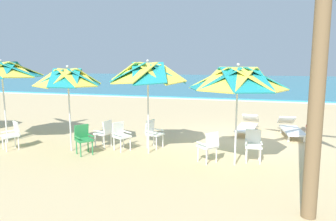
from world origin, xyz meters
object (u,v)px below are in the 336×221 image
object	(u,v)px
beach_umbrella_1	(148,74)
beach_umbrella_2	(68,78)
plastic_chair_5	(105,132)
sun_lounger_1	(247,126)
sun_lounger_0	(291,128)
plastic_chair_2	(153,132)
plastic_chair_1	(253,143)
beach_ball	(309,126)
beach_umbrella_0	(238,79)
beach_umbrella_3	(1,70)
beachgoer_seated	(320,103)
plastic_chair_3	(121,134)
plastic_chair_6	(12,134)
plastic_chair_0	(209,145)
plastic_chair_4	(83,138)

from	to	relation	value
beach_umbrella_1	beach_umbrella_2	size ratio (longest dim) A/B	1.06
plastic_chair_5	sun_lounger_1	size ratio (longest dim) A/B	0.39
beach_umbrella_1	sun_lounger_0	bearing A→B (deg)	38.52
beach_umbrella_2	sun_lounger_1	xyz separation A→B (m)	(5.12, 3.89, -1.93)
plastic_chair_2	plastic_chair_5	distance (m)	1.55
plastic_chair_1	plastic_chair_5	distance (m)	4.56
sun_lounger_1	beach_ball	bearing A→B (deg)	27.41
plastic_chair_1	beach_ball	size ratio (longest dim) A/B	3.17
beach_umbrella_0	plastic_chair_1	bearing A→B (deg)	46.84
plastic_chair_2	beach_umbrella_3	world-z (taller)	beach_umbrella_3
plastic_chair_5	beachgoer_seated	world-z (taller)	beachgoer_seated
plastic_chair_3	plastic_chair_6	size ratio (longest dim) A/B	1.00
sun_lounger_0	beachgoer_seated	world-z (taller)	beachgoer_seated
beach_umbrella_2	plastic_chair_3	bearing A→B (deg)	18.88
plastic_chair_5	beach_umbrella_3	world-z (taller)	beach_umbrella_3
plastic_chair_6	sun_lounger_0	size ratio (longest dim) A/B	0.39
plastic_chair_6	beach_ball	xyz separation A→B (m)	(9.33, 5.47, -0.36)
beach_umbrella_2	beach_umbrella_3	size ratio (longest dim) A/B	0.94
beach_umbrella_0	plastic_chair_0	xyz separation A→B (m)	(-0.69, 0.01, -1.78)
beach_umbrella_3	plastic_chair_1	bearing A→B (deg)	1.62
plastic_chair_5	plastic_chair_4	bearing A→B (deg)	-106.75
plastic_chair_4	beach_umbrella_1	bearing A→B (deg)	18.27
beach_umbrella_3	sun_lounger_1	size ratio (longest dim) A/B	1.26
plastic_chair_1	plastic_chair_4	distance (m)	4.86
plastic_chair_1	sun_lounger_0	distance (m)	3.60
plastic_chair_2	beach_ball	size ratio (longest dim) A/B	3.17
plastic_chair_1	plastic_chair_2	bearing A→B (deg)	169.88
beach_umbrella_1	plastic_chair_5	world-z (taller)	beach_umbrella_1
plastic_chair_5	sun_lounger_0	distance (m)	6.68
beachgoer_seated	plastic_chair_5	bearing A→B (deg)	-127.04
plastic_chair_0	beach_umbrella_1	world-z (taller)	beach_umbrella_1
plastic_chair_4	beach_ball	size ratio (longest dim) A/B	3.17
plastic_chair_2	sun_lounger_1	size ratio (longest dim) A/B	0.39
plastic_chair_2	beachgoer_seated	distance (m)	12.48
sun_lounger_0	sun_lounger_1	distance (m)	1.56
beach_umbrella_1	plastic_chair_5	bearing A→B (deg)	170.86
plastic_chair_5	beach_umbrella_3	bearing A→B (deg)	-173.56
plastic_chair_6	plastic_chair_4	bearing A→B (deg)	3.68
plastic_chair_1	beach_umbrella_2	size ratio (longest dim) A/B	0.33
plastic_chair_2	beach_ball	distance (m)	6.62
sun_lounger_1	plastic_chair_5	bearing A→B (deg)	-143.14
plastic_chair_4	sun_lounger_0	size ratio (longest dim) A/B	0.39
beach_umbrella_1	beach_umbrella_2	world-z (taller)	beach_umbrella_1
beach_umbrella_2	beach_ball	world-z (taller)	beach_umbrella_2
beach_umbrella_2	plastic_chair_0	bearing A→B (deg)	0.26
plastic_chair_0	plastic_chair_4	size ratio (longest dim) A/B	1.00
plastic_chair_1	sun_lounger_1	bearing A→B (deg)	93.98
plastic_chair_1	plastic_chair_4	world-z (taller)	same
beach_umbrella_2	plastic_chair_4	bearing A→B (deg)	-19.97
beach_umbrella_0	plastic_chair_4	world-z (taller)	beach_umbrella_0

